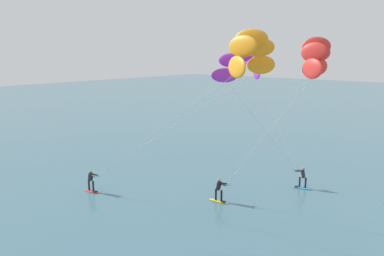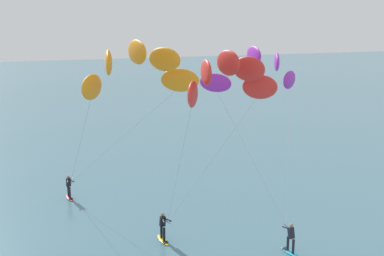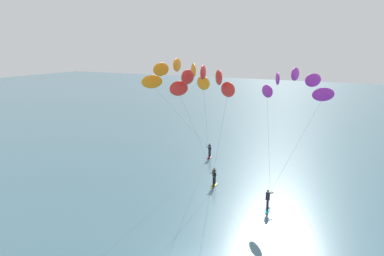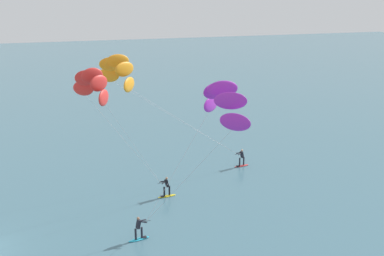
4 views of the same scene
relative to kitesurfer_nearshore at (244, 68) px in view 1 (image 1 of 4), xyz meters
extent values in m
ellipsoid|color=#23ADD1|center=(-0.08, -5.54, -8.85)|extent=(0.67, 1.54, 0.08)
cube|color=black|center=(-0.17, -5.14, -8.80)|extent=(0.34, 0.34, 0.02)
cylinder|color=black|center=(-0.03, -5.76, -8.42)|extent=(0.14, 0.14, 0.78)
cylinder|color=black|center=(-0.12, -5.33, -8.42)|extent=(0.14, 0.14, 0.78)
cube|color=black|center=(-0.08, -5.54, -7.73)|extent=(0.36, 0.38, 0.63)
sphere|color=#9E7051|center=(-0.08, -5.54, -7.31)|extent=(0.20, 0.20, 0.20)
cylinder|color=black|center=(-0.07, -4.99, -7.58)|extent=(0.04, 0.55, 0.03)
cylinder|color=black|center=(-0.18, -5.27, -7.55)|extent=(0.30, 0.59, 0.15)
cylinder|color=black|center=(0.04, -5.27, -7.55)|extent=(0.31, 0.59, 0.15)
ellipsoid|color=purple|center=(2.38, 0.17, -0.46)|extent=(1.71, 1.67, 1.10)
ellipsoid|color=purple|center=(1.50, 0.18, 0.66)|extent=(1.11, 2.03, 1.10)
ellipsoid|color=purple|center=(0.00, 0.20, 1.09)|extent=(0.35, 2.07, 1.10)
ellipsoid|color=purple|center=(-1.50, 0.22, 0.66)|extent=(1.06, 2.04, 1.10)
ellipsoid|color=purple|center=(-2.38, 0.23, -0.46)|extent=(1.67, 1.71, 1.10)
cylinder|color=#B2B2B7|center=(1.16, -2.41, -4.17)|extent=(2.47, 5.18, 6.83)
cylinder|color=#B2B2B7|center=(-1.22, -2.38, -4.17)|extent=(2.33, 5.24, 6.83)
ellipsoid|color=yellow|center=(-6.22, -2.13, -8.85)|extent=(0.53, 1.53, 0.08)
cube|color=black|center=(-6.17, -2.54, -8.80)|extent=(0.32, 0.31, 0.02)
cylinder|color=black|center=(-6.25, -1.91, -8.42)|extent=(0.14, 0.14, 0.78)
cylinder|color=black|center=(-6.19, -2.35, -8.42)|extent=(0.14, 0.14, 0.78)
cube|color=black|center=(-6.22, -2.13, -7.73)|extent=(0.34, 0.35, 0.63)
sphere|color=#9E7051|center=(-6.22, -2.13, -7.31)|extent=(0.20, 0.20, 0.20)
cylinder|color=black|center=(-6.06, -2.66, -7.58)|extent=(0.19, 0.53, 0.03)
cylinder|color=black|center=(-6.03, -2.36, -7.55)|extent=(0.45, 0.53, 0.15)
cylinder|color=black|center=(-6.25, -2.43, -7.55)|extent=(0.14, 0.61, 0.15)
ellipsoid|color=red|center=(-6.28, -8.16, 0.37)|extent=(1.03, 1.54, 1.10)
ellipsoid|color=red|center=(-5.64, -7.97, 1.23)|extent=(0.47, 1.60, 1.10)
ellipsoid|color=red|center=(-4.55, -7.63, 1.56)|extent=(0.76, 1.60, 1.10)
ellipsoid|color=red|center=(-3.45, -7.30, 1.23)|extent=(1.25, 1.42, 1.10)
ellipsoid|color=red|center=(-2.81, -7.11, 0.37)|extent=(1.54, 1.03, 1.10)
cylinder|color=#B2B2B7|center=(-6.17, -5.41, -3.75)|extent=(0.24, 5.52, 7.66)
cylinder|color=#B2B2B7|center=(-4.44, -4.88, -3.75)|extent=(3.27, 4.47, 7.66)
ellipsoid|color=red|center=(-10.81, 6.20, -8.85)|extent=(0.58, 1.54, 0.08)
cube|color=black|center=(-10.74, 5.79, -8.80)|extent=(0.33, 0.32, 0.02)
cylinder|color=black|center=(-10.84, 6.41, -8.42)|extent=(0.14, 0.14, 0.78)
cylinder|color=black|center=(-10.77, 5.98, -8.42)|extent=(0.14, 0.14, 0.78)
cube|color=black|center=(-10.81, 6.20, -7.73)|extent=(0.34, 0.36, 0.63)
sphere|color=tan|center=(-10.81, 6.20, -7.31)|extent=(0.20, 0.20, 0.20)
cylinder|color=black|center=(-10.68, 5.66, -7.58)|extent=(0.16, 0.54, 0.03)
cylinder|color=black|center=(-10.64, 5.95, -7.55)|extent=(0.42, 0.54, 0.15)
cylinder|color=black|center=(-10.85, 5.90, -7.55)|extent=(0.18, 0.61, 0.15)
ellipsoid|color=orange|center=(-10.15, -5.91, 0.51)|extent=(1.26, 1.77, 1.10)
ellipsoid|color=orange|center=(-9.37, -5.72, 1.53)|extent=(0.61, 1.91, 1.10)
ellipsoid|color=orange|center=(-8.04, -5.40, 1.92)|extent=(0.75, 1.90, 1.10)
ellipsoid|color=orange|center=(-6.72, -5.09, 1.53)|extent=(1.36, 1.71, 1.10)
ellipsoid|color=orange|center=(-5.94, -4.90, 0.51)|extent=(1.77, 1.26, 1.10)
cylinder|color=#B2B2B7|center=(-10.41, -0.12, -3.69)|extent=(0.55, 11.57, 7.81)
cylinder|color=#B2B2B7|center=(-8.31, 0.38, -3.69)|extent=(4.76, 10.58, 7.81)
camera|label=1|loc=(-25.27, -15.73, 1.13)|focal=33.60mm
camera|label=2|loc=(-12.37, -28.47, 3.87)|focal=48.78mm
camera|label=3|loc=(10.10, -36.14, 3.85)|focal=41.37mm
camera|label=4|loc=(28.55, -10.26, 7.56)|focal=45.08mm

